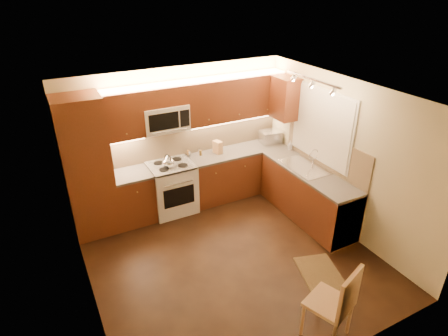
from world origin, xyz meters
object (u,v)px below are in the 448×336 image
dining_chair (329,301)px  stove (172,188)px  knife_block (218,147)px  soap_bottle (290,145)px  microwave (165,118)px  kettle (168,161)px  toaster_oven (270,137)px  sink (305,163)px

dining_chair → stove: bearing=80.1°
knife_block → soap_bottle: size_ratio=1.42×
microwave → knife_block: size_ratio=3.25×
kettle → knife_block: 1.04m
knife_block → toaster_oven: bearing=-15.3°
knife_block → dining_chair: bearing=-109.1°
sink → soap_bottle: soap_bottle is taller
toaster_oven → kettle: bearing=-168.2°
kettle → soap_bottle: size_ratio=1.47×
microwave → toaster_oven: 2.20m
dining_chair → microwave: bearing=79.7°
knife_block → kettle: bearing=176.0°
soap_bottle → dining_chair: soap_bottle is taller
soap_bottle → microwave: bearing=-169.2°
stove → kettle: kettle is taller
microwave → sink: microwave is taller
stove → knife_block: (0.95, 0.09, 0.56)m
kettle → toaster_oven: kettle is taller
soap_bottle → kettle: bearing=-163.5°
soap_bottle → toaster_oven: bearing=133.2°
sink → toaster_oven: (0.09, 1.18, 0.04)m
stove → sink: size_ratio=1.07×
soap_bottle → dining_chair: (-1.62, -2.99, -0.46)m
kettle → soap_bottle: bearing=-26.9°
stove → sink: bearing=-29.4°
knife_block → sink: bearing=-62.8°
microwave → soap_bottle: size_ratio=4.63×
dining_chair → sink: bearing=38.2°
microwave → sink: 2.48m
stove → microwave: bearing=90.0°
microwave → dining_chair: microwave is taller
kettle → sink: bearing=-46.1°
kettle → knife_block: (1.02, 0.17, -0.02)m
toaster_oven → knife_block: (-1.13, 0.03, -0.00)m
stove → soap_bottle: bearing=-9.8°
microwave → dining_chair: 3.76m
kettle → dining_chair: kettle is taller
microwave → soap_bottle: 2.42m
sink → knife_block: bearing=130.8°
stove → kettle: 0.59m
sink → dining_chair: bearing=-121.5°
microwave → knife_block: 1.19m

